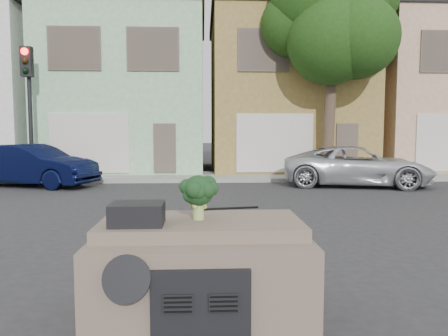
{
  "coord_description": "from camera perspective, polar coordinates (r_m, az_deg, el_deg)",
  "views": [
    {
      "loc": [
        0.02,
        -7.3,
        1.98
      ],
      "look_at": [
        0.39,
        0.5,
        1.3
      ],
      "focal_mm": 35.0,
      "sensor_mm": 36.0,
      "label": 1
    }
  ],
  "objects": [
    {
      "name": "ground_plane",
      "position": [
        7.57,
        -2.85,
        -10.2
      ],
      "size": [
        120.0,
        120.0,
        0.0
      ],
      "primitive_type": "plane",
      "color": "#303033",
      "rests_on": "ground"
    },
    {
      "name": "sidewalk",
      "position": [
        17.9,
        -2.78,
        -1.13
      ],
      "size": [
        40.0,
        3.0,
        0.15
      ],
      "primitive_type": "cube",
      "color": "gray",
      "rests_on": "ground"
    },
    {
      "name": "townhouse_mint",
      "position": [
        22.16,
        -12.03,
        9.52
      ],
      "size": [
        7.2,
        8.2,
        7.55
      ],
      "primitive_type": "cube",
      "color": "#9BCF9D",
      "rests_on": "ground"
    },
    {
      "name": "townhouse_tan",
      "position": [
        22.23,
        7.7,
        9.57
      ],
      "size": [
        7.2,
        8.2,
        7.55
      ],
      "primitive_type": "cube",
      "color": "olive",
      "rests_on": "ground"
    },
    {
      "name": "townhouse_beige",
      "position": [
        24.7,
        25.28,
        8.67
      ],
      "size": [
        7.2,
        8.2,
        7.55
      ],
      "primitive_type": "cube",
      "color": "tan",
      "rests_on": "ground"
    },
    {
      "name": "navy_sedan",
      "position": [
        16.76,
        -23.54,
        -2.22
      ],
      "size": [
        4.77,
        2.91,
        1.48
      ],
      "primitive_type": "imported",
      "rotation": [
        0.0,
        0.0,
        1.25
      ],
      "color": "black",
      "rests_on": "ground"
    },
    {
      "name": "silver_pickup",
      "position": [
        16.19,
        16.96,
        -2.26
      ],
      "size": [
        5.53,
        3.47,
        1.42
      ],
      "primitive_type": "imported",
      "rotation": [
        0.0,
        0.0,
        1.34
      ],
      "color": "silver",
      "rests_on": "ground"
    },
    {
      "name": "traffic_signal",
      "position": [
        18.03,
        -24.08,
        6.36
      ],
      "size": [
        0.4,
        0.4,
        5.1
      ],
      "primitive_type": "cube",
      "color": "black",
      "rests_on": "ground"
    },
    {
      "name": "tree_near",
      "position": [
        17.96,
        13.7,
        12.1
      ],
      "size": [
        4.4,
        4.0,
        8.5
      ],
      "primitive_type": "cube",
      "color": "#1D4112",
      "rests_on": "ground"
    },
    {
      "name": "car_dashboard",
      "position": [
        4.53,
        -2.96,
        -13.3
      ],
      "size": [
        2.0,
        1.8,
        1.12
      ],
      "primitive_type": "cube",
      "color": "#716051",
      "rests_on": "ground"
    },
    {
      "name": "instrument_hump",
      "position": [
        4.07,
        -11.26,
        -5.89
      ],
      "size": [
        0.48,
        0.38,
        0.2
      ],
      "primitive_type": "cube",
      "color": "black",
      "rests_on": "car_dashboard"
    },
    {
      "name": "wiper_arm",
      "position": [
        4.77,
        0.41,
        -5.29
      ],
      "size": [
        0.69,
        0.15,
        0.02
      ],
      "primitive_type": "cube",
      "rotation": [
        0.0,
        0.0,
        0.17
      ],
      "color": "black",
      "rests_on": "car_dashboard"
    },
    {
      "name": "broccoli",
      "position": [
        4.21,
        -3.38,
        -3.79
      ],
      "size": [
        0.49,
        0.49,
        0.44
      ],
      "primitive_type": "cube",
      "rotation": [
        0.0,
        0.0,
        3.7
      ],
      "color": "black",
      "rests_on": "car_dashboard"
    }
  ]
}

